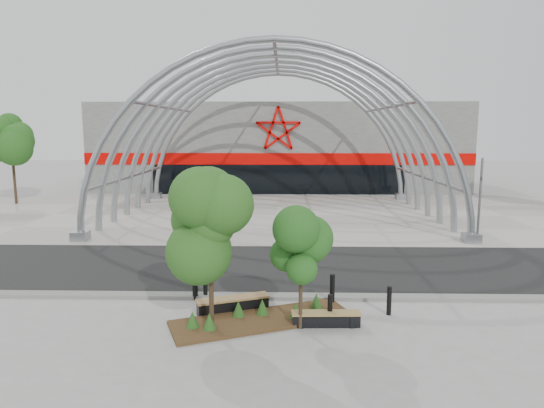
# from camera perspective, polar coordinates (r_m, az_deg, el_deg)

# --- Properties ---
(ground) EXTENTS (140.00, 140.00, 0.00)m
(ground) POSITION_cam_1_polar(r_m,az_deg,el_deg) (17.17, -0.33, -10.72)
(ground) COLOR gray
(ground) RESTS_ON ground
(road) EXTENTS (140.00, 7.00, 0.02)m
(road) POSITION_cam_1_polar(r_m,az_deg,el_deg) (20.49, -0.03, -7.39)
(road) COLOR black
(road) RESTS_ON ground
(forecourt) EXTENTS (60.00, 17.00, 0.04)m
(forecourt) POSITION_cam_1_polar(r_m,az_deg,el_deg) (32.18, 0.50, -1.35)
(forecourt) COLOR #A09B91
(forecourt) RESTS_ON ground
(kerb) EXTENTS (60.00, 0.50, 0.12)m
(kerb) POSITION_cam_1_polar(r_m,az_deg,el_deg) (16.91, -0.36, -10.81)
(kerb) COLOR slate
(kerb) RESTS_ON ground
(arena_building) EXTENTS (34.00, 15.24, 8.00)m
(arena_building) POSITION_cam_1_polar(r_m,az_deg,el_deg) (49.64, 0.84, 6.90)
(arena_building) COLOR slate
(arena_building) RESTS_ON ground
(vault_canopy) EXTENTS (20.80, 15.80, 20.36)m
(vault_canopy) POSITION_cam_1_polar(r_m,az_deg,el_deg) (32.18, 0.50, -1.35)
(vault_canopy) COLOR gray
(vault_canopy) RESTS_ON ground
(planting_bed) EXTENTS (5.70, 3.61, 0.58)m
(planting_bed) POSITION_cam_1_polar(r_m,az_deg,el_deg) (14.98, -1.42, -13.16)
(planting_bed) COLOR #3C2F18
(planting_bed) RESTS_ON ground
(signal_pole) EXTENTS (0.17, 0.61, 4.31)m
(signal_pole) POSITION_cam_1_polar(r_m,az_deg,el_deg) (26.25, 23.26, 0.51)
(signal_pole) COLOR slate
(signal_pole) RESTS_ON ground
(street_tree_0) EXTENTS (1.87, 1.87, 4.27)m
(street_tree_0) POSITION_cam_1_polar(r_m,az_deg,el_deg) (13.68, -7.32, -2.54)
(street_tree_0) COLOR black
(street_tree_0) RESTS_ON ground
(street_tree_1) EXTENTS (1.40, 1.40, 3.31)m
(street_tree_1) POSITION_cam_1_polar(r_m,az_deg,el_deg) (13.82, 3.44, -5.32)
(street_tree_1) COLOR black
(street_tree_1) RESTS_ON ground
(bench_0) EXTENTS (2.34, 1.30, 0.48)m
(bench_0) POSITION_cam_1_polar(r_m,az_deg,el_deg) (15.70, -4.61, -11.75)
(bench_0) COLOR black
(bench_0) RESTS_ON ground
(bench_1) EXTENTS (2.04, 0.52, 0.43)m
(bench_1) POSITION_cam_1_polar(r_m,az_deg,el_deg) (14.74, 6.37, -13.31)
(bench_1) COLOR black
(bench_1) RESTS_ON ground
(bollard_0) EXTENTS (0.15, 0.15, 0.93)m
(bollard_0) POSITION_cam_1_polar(r_m,az_deg,el_deg) (16.95, -7.84, -9.41)
(bollard_0) COLOR black
(bollard_0) RESTS_ON ground
(bollard_1) EXTENTS (0.18, 0.18, 1.13)m
(bollard_1) POSITION_cam_1_polar(r_m,az_deg,el_deg) (16.85, -9.05, -9.18)
(bollard_1) COLOR black
(bollard_1) RESTS_ON ground
(bollard_2) EXTENTS (0.15, 0.15, 0.92)m
(bollard_2) POSITION_cam_1_polar(r_m,az_deg,el_deg) (14.76, 6.84, -12.23)
(bollard_2) COLOR black
(bollard_2) RESTS_ON ground
(bollard_3) EXTENTS (0.15, 0.15, 0.91)m
(bollard_3) POSITION_cam_1_polar(r_m,az_deg,el_deg) (15.80, 13.62, -11.00)
(bollard_3) COLOR black
(bollard_3) RESTS_ON ground
(bollard_4) EXTENTS (0.16, 0.16, 1.02)m
(bollard_4) POSITION_cam_1_polar(r_m,az_deg,el_deg) (16.31, 7.10, -9.95)
(bollard_4) COLOR black
(bollard_4) RESTS_ON ground
(bg_tree_0) EXTENTS (3.00, 3.00, 6.45)m
(bg_tree_0) POSITION_cam_1_polar(r_m,az_deg,el_deg) (41.58, -28.32, 6.33)
(bg_tree_0) COLOR black
(bg_tree_0) RESTS_ON ground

